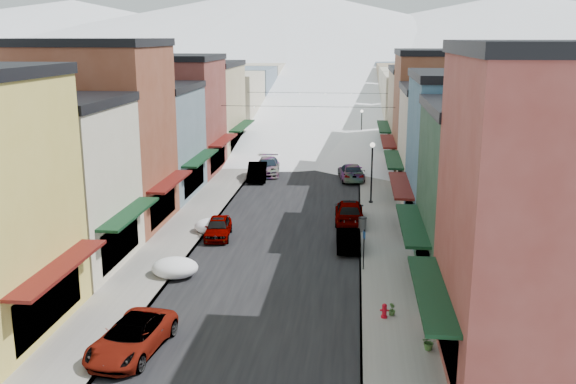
% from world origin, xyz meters
% --- Properties ---
extents(road, '(10.00, 160.00, 0.01)m').
position_xyz_m(road, '(0.00, 60.00, 0.01)').
color(road, black).
rests_on(road, ground).
extents(sidewalk_left, '(3.20, 160.00, 0.15)m').
position_xyz_m(sidewalk_left, '(-6.60, 60.00, 0.07)').
color(sidewalk_left, gray).
rests_on(sidewalk_left, ground).
extents(sidewalk_right, '(3.20, 160.00, 0.15)m').
position_xyz_m(sidewalk_right, '(6.60, 60.00, 0.07)').
color(sidewalk_right, gray).
rests_on(sidewalk_right, ground).
extents(curb_left, '(0.10, 160.00, 0.15)m').
position_xyz_m(curb_left, '(-5.05, 60.00, 0.07)').
color(curb_left, slate).
rests_on(curb_left, ground).
extents(curb_right, '(0.10, 160.00, 0.15)m').
position_xyz_m(curb_right, '(5.05, 60.00, 0.07)').
color(curb_right, slate).
rests_on(curb_right, ground).
extents(bldg_l_cream, '(11.30, 8.20, 9.50)m').
position_xyz_m(bldg_l_cream, '(-13.19, 12.50, 4.76)').
color(bldg_l_cream, beige).
rests_on(bldg_l_cream, ground).
extents(bldg_l_brick_near, '(12.30, 8.20, 12.50)m').
position_xyz_m(bldg_l_brick_near, '(-13.69, 20.50, 6.26)').
color(bldg_l_brick_near, brown).
rests_on(bldg_l_brick_near, ground).
extents(bldg_l_grayblue, '(11.30, 9.20, 9.00)m').
position_xyz_m(bldg_l_grayblue, '(-13.19, 29.00, 4.51)').
color(bldg_l_grayblue, slate).
rests_on(bldg_l_grayblue, ground).
extents(bldg_l_brick_far, '(13.30, 9.20, 11.00)m').
position_xyz_m(bldg_l_brick_far, '(-14.19, 38.00, 5.51)').
color(bldg_l_brick_far, maroon).
rests_on(bldg_l_brick_far, ground).
extents(bldg_l_tan, '(11.30, 11.20, 10.00)m').
position_xyz_m(bldg_l_tan, '(-13.19, 48.00, 5.01)').
color(bldg_l_tan, tan).
rests_on(bldg_l_tan, ground).
extents(bldg_r_green, '(11.30, 9.20, 9.50)m').
position_xyz_m(bldg_r_green, '(13.19, 12.00, 4.76)').
color(bldg_r_green, '#1A3724').
rests_on(bldg_r_green, ground).
extents(bldg_r_blue, '(11.30, 9.20, 10.50)m').
position_xyz_m(bldg_r_blue, '(13.19, 21.00, 5.26)').
color(bldg_r_blue, '#345B75').
rests_on(bldg_r_blue, ground).
extents(bldg_r_cream, '(12.30, 9.20, 9.00)m').
position_xyz_m(bldg_r_cream, '(13.69, 30.00, 4.51)').
color(bldg_r_cream, beige).
rests_on(bldg_r_cream, ground).
extents(bldg_r_brick_far, '(13.30, 9.20, 11.50)m').
position_xyz_m(bldg_r_brick_far, '(14.19, 39.00, 5.76)').
color(bldg_r_brick_far, brown).
rests_on(bldg_r_brick_far, ground).
extents(bldg_r_tan, '(11.30, 11.20, 9.50)m').
position_xyz_m(bldg_r_tan, '(13.19, 49.00, 4.76)').
color(bldg_r_tan, '#977F63').
rests_on(bldg_r_tan, ground).
extents(distant_blocks, '(34.00, 55.00, 8.00)m').
position_xyz_m(distant_blocks, '(0.00, 83.00, 4.00)').
color(distant_blocks, gray).
rests_on(distant_blocks, ground).
extents(mountain_ridge, '(670.00, 340.00, 34.00)m').
position_xyz_m(mountain_ridge, '(-19.47, 277.18, 14.36)').
color(mountain_ridge, silver).
rests_on(mountain_ridge, ground).
extents(overhead_cables, '(16.40, 15.04, 0.04)m').
position_xyz_m(overhead_cables, '(0.00, 47.50, 6.20)').
color(overhead_cables, black).
rests_on(overhead_cables, ground).
extents(car_white_suv, '(2.89, 5.22, 1.38)m').
position_xyz_m(car_white_suv, '(-4.30, 3.00, 0.69)').
color(car_white_suv, silver).
rests_on(car_white_suv, ground).
extents(car_silver_sedan, '(1.99, 4.09, 1.34)m').
position_xyz_m(car_silver_sedan, '(-4.05, 18.61, 0.67)').
color(car_silver_sedan, '#A8AAB0').
rests_on(car_silver_sedan, ground).
extents(car_dark_hatch, '(2.07, 4.82, 1.54)m').
position_xyz_m(car_dark_hatch, '(-4.11, 35.68, 0.77)').
color(car_dark_hatch, black).
rests_on(car_dark_hatch, ground).
extents(car_silver_wagon, '(2.67, 5.47, 1.53)m').
position_xyz_m(car_silver_wagon, '(-3.50, 38.20, 0.77)').
color(car_silver_wagon, gray).
rests_on(car_silver_wagon, ground).
extents(car_green_sedan, '(1.58, 4.07, 1.32)m').
position_xyz_m(car_green_sedan, '(4.30, 17.24, 0.66)').
color(car_green_sedan, black).
rests_on(car_green_sedan, ground).
extents(car_gray_suv, '(2.11, 4.95, 1.67)m').
position_xyz_m(car_gray_suv, '(4.30, 22.94, 0.83)').
color(car_gray_suv, '#919499').
rests_on(car_gray_suv, ground).
extents(car_black_sedan, '(2.71, 5.38, 1.50)m').
position_xyz_m(car_black_sedan, '(4.30, 36.52, 0.75)').
color(car_black_sedan, black).
rests_on(car_black_sedan, ground).
extents(car_lane_silver, '(2.01, 4.51, 1.51)m').
position_xyz_m(car_lane_silver, '(-1.92, 57.07, 0.75)').
color(car_lane_silver, '#A5A8AE').
rests_on(car_lane_silver, ground).
extents(car_lane_white, '(2.87, 5.74, 1.56)m').
position_xyz_m(car_lane_white, '(1.78, 62.71, 0.78)').
color(car_lane_white, white).
rests_on(car_lane_white, ground).
extents(fire_hydrant, '(0.40, 0.30, 0.68)m').
position_xyz_m(fire_hydrant, '(6.10, 7.18, 0.46)').
color(fire_hydrant, red).
rests_on(fire_hydrant, sidewalk_right).
extents(parking_sign, '(0.14, 0.30, 2.28)m').
position_xyz_m(parking_sign, '(5.20, 13.36, 1.48)').
color(parking_sign, black).
rests_on(parking_sign, sidewalk_right).
extents(trash_can, '(0.55, 0.55, 0.94)m').
position_xyz_m(trash_can, '(5.20, 20.50, 0.63)').
color(trash_can, '#5D5F62').
rests_on(trash_can, sidewalk_right).
extents(streetlamp_near, '(0.39, 0.39, 4.69)m').
position_xyz_m(streetlamp_near, '(5.90, 28.10, 3.11)').
color(streetlamp_near, black).
rests_on(streetlamp_near, sidewalk_right).
extents(streetlamp_far, '(0.35, 0.35, 4.16)m').
position_xyz_m(streetlamp_far, '(5.27, 55.00, 2.77)').
color(streetlamp_far, black).
rests_on(streetlamp_far, sidewalk_right).
extents(planter_near, '(0.67, 0.59, 0.69)m').
position_xyz_m(planter_near, '(7.80, 4.26, 0.49)').
color(planter_near, '#3E692F').
rests_on(planter_near, sidewalk_right).
extents(planter_far, '(0.44, 0.44, 0.56)m').
position_xyz_m(planter_far, '(6.46, 7.47, 0.43)').
color(planter_far, '#3A652E').
rests_on(planter_far, sidewalk_right).
extents(snow_pile_near, '(2.51, 2.75, 1.06)m').
position_xyz_m(snow_pile_near, '(-4.87, 11.58, 0.51)').
color(snow_pile_near, white).
rests_on(snow_pile_near, ground).
extents(snow_pile_mid, '(2.38, 2.66, 1.01)m').
position_xyz_m(snow_pile_mid, '(-4.59, 19.51, 0.48)').
color(snow_pile_mid, white).
rests_on(snow_pile_mid, ground).
extents(snow_pile_far, '(2.55, 2.77, 1.08)m').
position_xyz_m(snow_pile_far, '(-4.28, 44.55, 0.52)').
color(snow_pile_far, white).
rests_on(snow_pile_far, ground).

